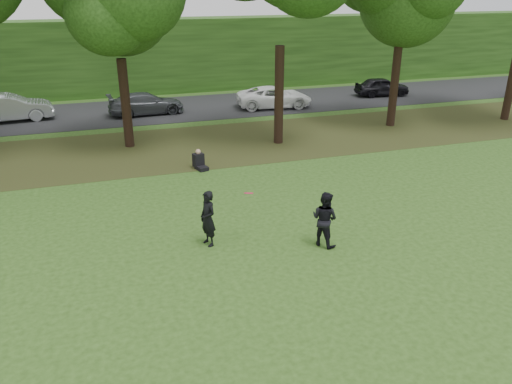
{
  "coord_description": "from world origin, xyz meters",
  "views": [
    {
      "loc": [
        -4.12,
        -9.82,
        7.21
      ],
      "look_at": [
        0.13,
        3.66,
        1.3
      ],
      "focal_mm": 35.0,
      "sensor_mm": 36.0,
      "label": 1
    }
  ],
  "objects_px": {
    "frisbee": "(249,193)",
    "seated_person": "(199,161)",
    "player_right": "(325,219)",
    "player_left": "(208,219)"
  },
  "relations": [
    {
      "from": "player_left",
      "to": "frisbee",
      "type": "relative_size",
      "value": 4.75
    },
    {
      "from": "frisbee",
      "to": "player_right",
      "type": "bearing_deg",
      "value": -22.57
    },
    {
      "from": "frisbee",
      "to": "seated_person",
      "type": "relative_size",
      "value": 0.43
    },
    {
      "from": "player_right",
      "to": "seated_person",
      "type": "height_order",
      "value": "player_right"
    },
    {
      "from": "frisbee",
      "to": "seated_person",
      "type": "distance_m",
      "value": 6.92
    },
    {
      "from": "player_right",
      "to": "frisbee",
      "type": "height_order",
      "value": "player_right"
    },
    {
      "from": "player_left",
      "to": "frisbee",
      "type": "height_order",
      "value": "player_left"
    },
    {
      "from": "seated_person",
      "to": "player_left",
      "type": "bearing_deg",
      "value": -115.4
    },
    {
      "from": "frisbee",
      "to": "player_left",
      "type": "bearing_deg",
      "value": 171.71
    },
    {
      "from": "seated_person",
      "to": "player_right",
      "type": "bearing_deg",
      "value": -90.26
    }
  ]
}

